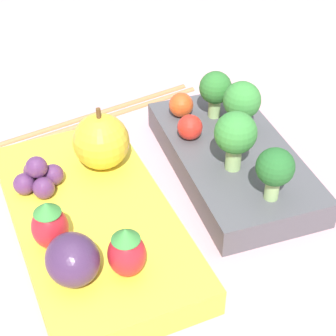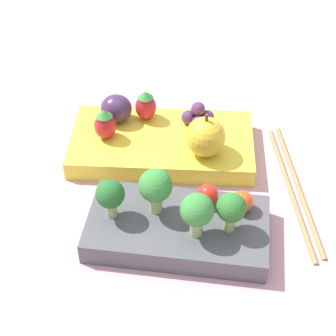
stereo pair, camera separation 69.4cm
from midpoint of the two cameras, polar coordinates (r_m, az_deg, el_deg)
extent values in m
plane|color=#C6939E|center=(0.43, -33.70, -35.78)|extent=(4.00, 4.00, 0.00)
cube|color=#4C4C51|center=(0.41, -24.58, -31.89)|extent=(0.20, 0.13, 0.02)
cube|color=yellow|center=(0.45, -45.14, -36.35)|extent=(0.23, 0.13, 0.02)
cylinder|color=#93B770|center=(0.41, -24.79, -24.06)|extent=(0.01, 0.01, 0.02)
sphere|color=#2D702D|center=(0.40, -25.68, -22.57)|extent=(0.03, 0.03, 0.03)
cylinder|color=#93B770|center=(0.39, -23.20, -27.85)|extent=(0.01, 0.01, 0.02)
sphere|color=#388438|center=(0.37, -24.20, -26.32)|extent=(0.03, 0.03, 0.03)
cylinder|color=#93B770|center=(0.38, -27.68, -34.12)|extent=(0.01, 0.01, 0.02)
sphere|color=#388438|center=(0.36, -29.04, -32.80)|extent=(0.03, 0.03, 0.03)
cylinder|color=#93B770|center=(0.37, -25.58, -40.41)|extent=(0.01, 0.01, 0.02)
sphere|color=#236028|center=(0.35, -26.81, -39.61)|extent=(0.03, 0.03, 0.03)
sphere|color=#DB4C1E|center=(0.42, -28.90, -23.01)|extent=(0.02, 0.02, 0.02)
sphere|color=red|center=(0.41, -30.05, -27.43)|extent=(0.02, 0.02, 0.02)
sphere|color=gold|center=(0.43, -42.32, -28.12)|extent=(0.05, 0.05, 0.05)
cylinder|color=brown|center=(0.41, -44.04, -26.40)|extent=(0.00, 0.00, 0.01)
ellipsoid|color=red|center=(0.44, -52.96, -36.84)|extent=(0.03, 0.03, 0.03)
cone|color=#388438|center=(0.43, -54.49, -35.85)|extent=(0.02, 0.02, 0.01)
ellipsoid|color=red|center=(0.41, -49.63, -43.15)|extent=(0.03, 0.03, 0.03)
cone|color=#388438|center=(0.39, -51.37, -42.36)|extent=(0.02, 0.02, 0.01)
ellipsoid|color=#42284C|center=(0.43, -54.24, -41.20)|extent=(0.04, 0.04, 0.03)
sphere|color=#562D5B|center=(0.46, -49.02, -31.35)|extent=(0.02, 0.02, 0.02)
sphere|color=#562D5B|center=(0.46, -47.24, -29.98)|extent=(0.02, 0.02, 0.02)
sphere|color=#562D5B|center=(0.47, -48.37, -28.81)|extent=(0.02, 0.02, 0.02)
sphere|color=#562D5B|center=(0.47, -50.10, -30.14)|extent=(0.02, 0.02, 0.02)
sphere|color=#562D5B|center=(0.46, -49.51, -29.36)|extent=(0.02, 0.02, 0.02)
cylinder|color=#A37547|center=(0.50, -34.72, -20.18)|extent=(0.02, 0.21, 0.01)
cylinder|color=#A37547|center=(0.51, -34.78, -19.28)|extent=(0.02, 0.21, 0.01)
camera|label=1|loc=(0.35, -130.73, -40.19)|focal=60.00mm
camera|label=2|loc=(0.35, 49.27, 40.19)|focal=60.00mm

